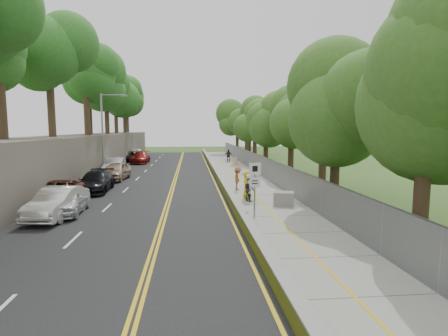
% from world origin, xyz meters
% --- Properties ---
extents(ground, '(140.00, 140.00, 0.00)m').
position_xyz_m(ground, '(0.00, 0.00, 0.00)').
color(ground, '#33511E').
rests_on(ground, ground).
extents(road, '(11.20, 66.00, 0.04)m').
position_xyz_m(road, '(-5.40, 15.00, 0.02)').
color(road, black).
rests_on(road, ground).
extents(sidewalk, '(4.20, 66.00, 0.05)m').
position_xyz_m(sidewalk, '(2.55, 15.00, 0.03)').
color(sidewalk, gray).
rests_on(sidewalk, ground).
extents(jersey_barrier, '(0.42, 66.00, 0.60)m').
position_xyz_m(jersey_barrier, '(0.25, 15.00, 0.30)').
color(jersey_barrier, '#ABC817').
rests_on(jersey_barrier, ground).
extents(rock_embankment, '(5.00, 66.00, 4.00)m').
position_xyz_m(rock_embankment, '(-13.50, 15.00, 2.00)').
color(rock_embankment, '#595147').
rests_on(rock_embankment, ground).
extents(chainlink_fence, '(0.04, 66.00, 2.00)m').
position_xyz_m(chainlink_fence, '(4.65, 15.00, 1.00)').
color(chainlink_fence, slate).
rests_on(chainlink_fence, ground).
extents(trees_embankment, '(6.40, 66.00, 13.00)m').
position_xyz_m(trees_embankment, '(-13.00, 15.00, 10.50)').
color(trees_embankment, '#357928').
rests_on(trees_embankment, rock_embankment).
extents(trees_fenceside, '(7.00, 66.00, 14.00)m').
position_xyz_m(trees_fenceside, '(7.00, 15.00, 7.00)').
color(trees_fenceside, '#427327').
rests_on(trees_fenceside, ground).
extents(streetlight, '(2.52, 0.22, 8.00)m').
position_xyz_m(streetlight, '(-10.46, 14.00, 4.64)').
color(streetlight, gray).
rests_on(streetlight, ground).
extents(signpost, '(0.62, 0.09, 3.10)m').
position_xyz_m(signpost, '(1.05, -3.02, 1.96)').
color(signpost, gray).
rests_on(signpost, sidewalk).
extents(construction_barrel, '(0.59, 0.59, 0.97)m').
position_xyz_m(construction_barrel, '(3.41, 23.38, 0.54)').
color(construction_barrel, orange).
rests_on(construction_barrel, sidewalk).
extents(concrete_block, '(1.40, 1.18, 0.81)m').
position_xyz_m(concrete_block, '(3.31, -0.40, 0.45)').
color(concrete_block, gray).
rests_on(concrete_block, sidewalk).
extents(car_0, '(2.00, 4.44, 1.48)m').
position_xyz_m(car_0, '(-9.00, -1.25, 0.78)').
color(car_0, silver).
rests_on(car_0, road).
extents(car_1, '(2.04, 4.84, 1.56)m').
position_xyz_m(car_1, '(-9.23, -2.06, 0.82)').
color(car_1, white).
rests_on(car_1, road).
extents(car_2, '(2.52, 5.15, 1.41)m').
position_xyz_m(car_2, '(-10.48, 1.36, 0.74)').
color(car_2, '#57281B').
rests_on(car_2, road).
extents(car_3, '(2.22, 5.18, 1.49)m').
position_xyz_m(car_3, '(-9.25, 5.52, 0.78)').
color(car_3, black).
rests_on(car_3, road).
extents(car_4, '(2.28, 4.87, 1.61)m').
position_xyz_m(car_4, '(-9.00, 11.35, 0.85)').
color(car_4, tan).
rests_on(car_4, road).
extents(car_5, '(2.03, 5.12, 1.66)m').
position_xyz_m(car_5, '(-9.98, 15.32, 0.87)').
color(car_5, '#BABBC3').
rests_on(car_5, road).
extents(car_6, '(2.49, 5.18, 1.42)m').
position_xyz_m(car_6, '(-10.60, 29.80, 0.75)').
color(car_6, black).
rests_on(car_6, road).
extents(car_7, '(2.27, 5.35, 1.54)m').
position_xyz_m(car_7, '(-9.00, 26.88, 0.81)').
color(car_7, maroon).
rests_on(car_7, road).
extents(car_8, '(1.94, 4.77, 1.62)m').
position_xyz_m(car_8, '(-10.60, 34.28, 0.85)').
color(car_8, white).
rests_on(car_8, road).
extents(painter_0, '(0.77, 1.01, 1.86)m').
position_xyz_m(painter_0, '(1.45, 1.77, 0.98)').
color(painter_0, yellow).
rests_on(painter_0, sidewalk).
extents(painter_1, '(0.49, 0.68, 1.73)m').
position_xyz_m(painter_1, '(1.45, 1.00, 0.91)').
color(painter_1, white).
rests_on(painter_1, sidewalk).
extents(painter_2, '(0.82, 0.90, 1.52)m').
position_xyz_m(painter_2, '(1.45, 1.00, 0.81)').
color(painter_2, '#232529').
rests_on(painter_2, sidewalk).
extents(painter_3, '(0.87, 1.22, 1.72)m').
position_xyz_m(painter_3, '(1.27, 5.13, 0.91)').
color(painter_3, '#9A552F').
rests_on(painter_3, sidewalk).
extents(person_far, '(1.04, 0.46, 1.76)m').
position_xyz_m(person_far, '(2.96, 27.01, 0.93)').
color(person_far, black).
rests_on(person_far, sidewalk).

